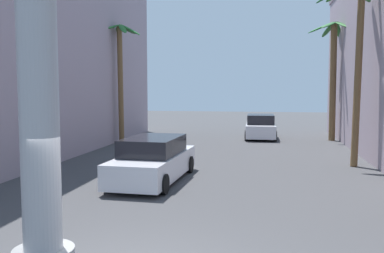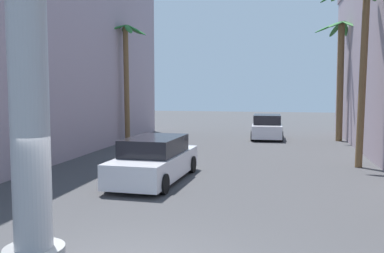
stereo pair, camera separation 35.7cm
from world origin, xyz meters
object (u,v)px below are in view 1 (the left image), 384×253
object	(u,v)px
palm_tree_far_right	(333,67)
palm_tree_far_left	(120,66)
palm_tree_mid_right	(356,41)
car_lead	(153,160)
car_far	(260,127)

from	to	relation	value
palm_tree_far_right	palm_tree_far_left	bearing A→B (deg)	-164.31
palm_tree_far_left	palm_tree_far_right	xyz separation A→B (m)	(12.59, 3.54, -0.02)
palm_tree_mid_right	palm_tree_far_right	size ratio (longest dim) A/B	1.04
palm_tree_far_left	palm_tree_mid_right	bearing A→B (deg)	-23.90
palm_tree_far_left	car_lead	bearing A→B (deg)	-64.63
car_far	palm_tree_far_left	size ratio (longest dim) A/B	0.62
car_lead	palm_tree_far_left	world-z (taller)	palm_tree_far_left
car_lead	palm_tree_mid_right	distance (m)	9.83
palm_tree_far_left	palm_tree_far_right	size ratio (longest dim) A/B	0.95
car_lead	car_far	distance (m)	14.30
palm_tree_far_left	palm_tree_far_right	distance (m)	13.08
palm_tree_mid_right	palm_tree_far_left	distance (m)	13.36
palm_tree_far_right	car_far	bearing A→B (deg)	174.30
palm_tree_far_left	car_far	bearing A→B (deg)	25.97
car_far	palm_tree_far_left	world-z (taller)	palm_tree_far_left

